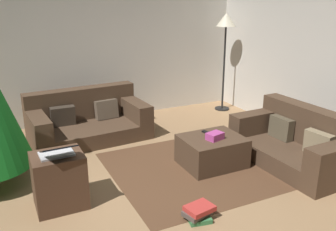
{
  "coord_description": "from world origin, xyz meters",
  "views": [
    {
      "loc": [
        -1.25,
        -3.17,
        2.15
      ],
      "look_at": [
        0.6,
        0.63,
        0.75
      ],
      "focal_mm": 39.19,
      "sensor_mm": 36.0,
      "label": 1
    }
  ],
  "objects": [
    {
      "name": "ground_plane",
      "position": [
        0.0,
        0.0,
        0.0
      ],
      "size": [
        6.4,
        6.4,
        0.0
      ],
      "primitive_type": "plane",
      "color": "#93704C"
    },
    {
      "name": "rear_partition",
      "position": [
        0.0,
        3.14,
        1.3
      ],
      "size": [
        6.4,
        0.12,
        2.6
      ],
      "primitive_type": "cube",
      "color": "beige",
      "rests_on": "ground_plane"
    },
    {
      "name": "couch_left",
      "position": [
        -0.02,
        2.26,
        0.27
      ],
      "size": [
        1.81,
        1.08,
        0.74
      ],
      "rotation": [
        0.0,
        0.0,
        3.21
      ],
      "color": "#473323",
      "rests_on": "ground_plane"
    },
    {
      "name": "couch_right",
      "position": [
        2.24,
        0.11,
        0.28
      ],
      "size": [
        0.91,
        1.63,
        0.74
      ],
      "rotation": [
        0.0,
        0.0,
        1.6
      ],
      "color": "#473323",
      "rests_on": "ground_plane"
    },
    {
      "name": "ottoman",
      "position": [
        1.2,
        0.55,
        0.19
      ],
      "size": [
        0.78,
        0.64,
        0.39
      ],
      "primitive_type": "cube",
      "color": "#473323",
      "rests_on": "ground_plane"
    },
    {
      "name": "gift_box",
      "position": [
        1.19,
        0.48,
        0.43
      ],
      "size": [
        0.24,
        0.2,
        0.09
      ],
      "primitive_type": "cube",
      "rotation": [
        0.0,
        0.0,
        0.26
      ],
      "color": "#B23F8C",
      "rests_on": "ottoman"
    },
    {
      "name": "tv_remote",
      "position": [
        1.22,
        0.7,
        0.4
      ],
      "size": [
        0.08,
        0.17,
        0.02
      ],
      "primitive_type": "cube",
      "rotation": [
        0.0,
        0.0,
        0.22
      ],
      "color": "black",
      "rests_on": "ottoman"
    },
    {
      "name": "side_table",
      "position": [
        -0.77,
        0.41,
        0.3
      ],
      "size": [
        0.52,
        0.44,
        0.59
      ],
      "primitive_type": "cube",
      "color": "#4C3323",
      "rests_on": "ground_plane"
    },
    {
      "name": "laptop",
      "position": [
        -0.77,
        0.35,
        0.65
      ],
      "size": [
        0.35,
        0.4,
        0.18
      ],
      "color": "silver",
      "rests_on": "side_table"
    },
    {
      "name": "book_stack",
      "position": [
        0.41,
        -0.46,
        0.08
      ],
      "size": [
        0.32,
        0.27,
        0.15
      ],
      "color": "#387A47",
      "rests_on": "ground_plane"
    },
    {
      "name": "corner_lamp",
      "position": [
        2.73,
        2.56,
        1.57
      ],
      "size": [
        0.36,
        0.36,
        1.83
      ],
      "color": "black",
      "rests_on": "ground_plane"
    },
    {
      "name": "area_rug",
      "position": [
        1.2,
        0.55,
        0.0
      ],
      "size": [
        2.6,
        2.0,
        0.01
      ],
      "primitive_type": "cube",
      "color": "#533522",
      "rests_on": "ground_plane"
    }
  ]
}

